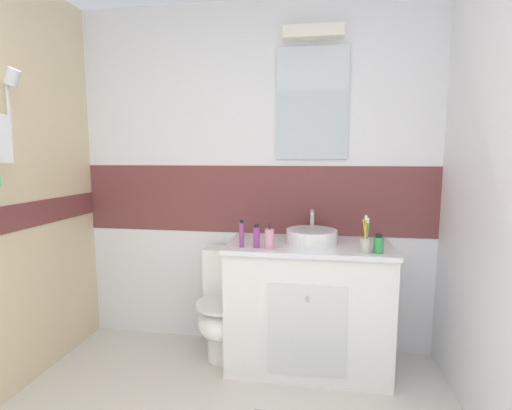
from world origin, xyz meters
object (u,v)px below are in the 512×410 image
toilet (225,307)px  toothbrush_cup (365,243)px  sink_basin (312,236)px  deodorant_spray_can (257,237)px  lotion_bottle_short (379,244)px  soap_dispenser (269,239)px  toothpaste_tube_upright (241,234)px

toilet → toothbrush_cup: size_ratio=3.36×
sink_basin → toilet: 0.80m
sink_basin → deodorant_spray_can: (-0.34, -0.19, 0.02)m
sink_basin → lotion_bottle_short: bearing=-27.6°
soap_dispenser → toothpaste_tube_upright: toothpaste_tube_upright is taller
sink_basin → toothpaste_tube_upright: sink_basin is taller
soap_dispenser → toothpaste_tube_upright: bearing=173.3°
toothbrush_cup → deodorant_spray_can: bearing=177.8°
toilet → toothbrush_cup: 1.09m
soap_dispenser → lotion_bottle_short: size_ratio=1.43×
toilet → toothpaste_tube_upright: toothpaste_tube_upright is taller
toilet → deodorant_spray_can: size_ratio=5.13×
toothpaste_tube_upright → deodorant_spray_can: bearing=-0.5°
soap_dispenser → deodorant_spray_can: soap_dispenser is taller
soap_dispenser → lotion_bottle_short: (0.65, 0.00, -0.01)m
toilet → lotion_bottle_short: (0.99, -0.22, 0.55)m
soap_dispenser → toothpaste_tube_upright: (-0.18, 0.02, 0.02)m
toilet → soap_dispenser: size_ratio=4.64×
sink_basin → lotion_bottle_short: size_ratio=3.27×
lotion_bottle_short → toothpaste_tube_upright: bearing=178.6°
toilet → toothbrush_cup: (0.91, -0.23, 0.55)m
lotion_bottle_short → soap_dispenser: bearing=-179.9°
toilet → deodorant_spray_can: bearing=-38.1°
sink_basin → soap_dispenser: size_ratio=2.28×
toothpaste_tube_upright → soap_dispenser: bearing=-6.7°
toilet → toothbrush_cup: bearing=-13.9°
deodorant_spray_can → toilet: bearing=141.9°
toothpaste_tube_upright → deodorant_spray_can: (0.10, -0.00, -0.01)m
soap_dispenser → deodorant_spray_can: size_ratio=1.11×
toilet → toothbrush_cup: toothbrush_cup is taller
soap_dispenser → toothbrush_cup: bearing=-0.4°
deodorant_spray_can → lotion_bottle_short: bearing=-1.5°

